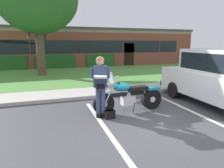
% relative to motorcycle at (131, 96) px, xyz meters
% --- Properties ---
extents(ground_plane, '(140.00, 140.00, 0.00)m').
position_rel_motorcycle_xyz_m(ground_plane, '(-0.04, -1.19, -0.49)').
color(ground_plane, '#424247').
extents(curb_strip, '(60.00, 0.20, 0.12)m').
position_rel_motorcycle_xyz_m(curb_strip, '(-0.04, 1.91, -0.43)').
color(curb_strip, '#B7B2A8').
rests_on(curb_strip, ground).
extents(concrete_walk, '(60.00, 1.50, 0.08)m').
position_rel_motorcycle_xyz_m(concrete_walk, '(-0.04, 2.76, -0.45)').
color(concrete_walk, '#B7B2A8').
rests_on(concrete_walk, ground).
extents(grass_lawn, '(60.00, 8.66, 0.06)m').
position_rel_motorcycle_xyz_m(grass_lawn, '(-0.04, 7.84, -0.46)').
color(grass_lawn, '#518E3D').
rests_on(grass_lawn, ground).
extents(stall_stripe_0, '(0.28, 4.40, 0.01)m').
position_rel_motorcycle_xyz_m(stall_stripe_0, '(-1.15, -0.99, -0.49)').
color(stall_stripe_0, silver).
rests_on(stall_stripe_0, ground).
extents(stall_stripe_1, '(0.28, 4.40, 0.01)m').
position_rel_motorcycle_xyz_m(stall_stripe_1, '(1.73, -0.99, -0.49)').
color(stall_stripe_1, silver).
rests_on(stall_stripe_1, ground).
extents(motorcycle, '(2.24, 0.82, 1.26)m').
position_rel_motorcycle_xyz_m(motorcycle, '(0.00, 0.00, 0.00)').
color(motorcycle, black).
rests_on(motorcycle, ground).
extents(rider_person, '(0.54, 0.64, 1.70)m').
position_rel_motorcycle_xyz_m(rider_person, '(-1.01, -0.16, 0.52)').
color(rider_person, black).
rests_on(rider_person, ground).
extents(handbag, '(0.28, 0.13, 0.36)m').
position_rel_motorcycle_xyz_m(handbag, '(-0.82, -0.41, -0.34)').
color(handbag, black).
rests_on(handbag, ground).
extents(hedge_left, '(3.32, 0.90, 1.24)m').
position_rel_motorcycle_xyz_m(hedge_left, '(-5.04, 12.36, 0.16)').
color(hedge_left, '#235623').
rests_on(hedge_left, ground).
extents(hedge_center_left, '(3.20, 0.90, 1.24)m').
position_rel_motorcycle_xyz_m(hedge_center_left, '(-1.20, 12.36, 0.16)').
color(hedge_center_left, '#235623').
rests_on(hedge_center_left, ground).
extents(hedge_center_right, '(2.51, 0.90, 1.24)m').
position_rel_motorcycle_xyz_m(hedge_center_right, '(2.64, 12.36, 0.16)').
color(hedge_center_right, '#235623').
rests_on(hedge_center_right, ground).
extents(brick_building, '(23.18, 10.86, 3.43)m').
position_rel_motorcycle_xyz_m(brick_building, '(0.81, 17.42, 1.23)').
color(brick_building, brown).
rests_on(brick_building, ground).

